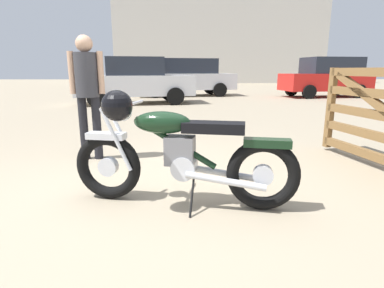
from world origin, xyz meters
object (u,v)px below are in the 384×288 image
(dark_sedan_left, at_px, (135,81))
(blue_hatchback_right, at_px, (327,77))
(silver_sedan_mid, at_px, (182,76))
(vintage_motorcycle, at_px, (176,153))
(bystander, at_px, (87,85))

(dark_sedan_left, bearing_deg, blue_hatchback_right, 7.16)
(silver_sedan_mid, height_order, dark_sedan_left, silver_sedan_mid)
(silver_sedan_mid, xyz_separation_m, dark_sedan_left, (-1.71, -3.48, -0.10))
(vintage_motorcycle, bearing_deg, blue_hatchback_right, -108.31)
(vintage_motorcycle, distance_m, silver_sedan_mid, 12.47)
(blue_hatchback_right, bearing_deg, silver_sedan_mid, -14.23)
(dark_sedan_left, bearing_deg, bystander, -96.98)
(vintage_motorcycle, bearing_deg, bystander, -40.74)
(bystander, distance_m, dark_sedan_left, 7.45)
(bystander, relative_size, dark_sedan_left, 0.37)
(bystander, height_order, dark_sedan_left, dark_sedan_left)
(blue_hatchback_right, bearing_deg, dark_sedan_left, 10.26)
(blue_hatchback_right, height_order, dark_sedan_left, blue_hatchback_right)
(blue_hatchback_right, height_order, silver_sedan_mid, blue_hatchback_right)
(silver_sedan_mid, relative_size, dark_sedan_left, 1.11)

